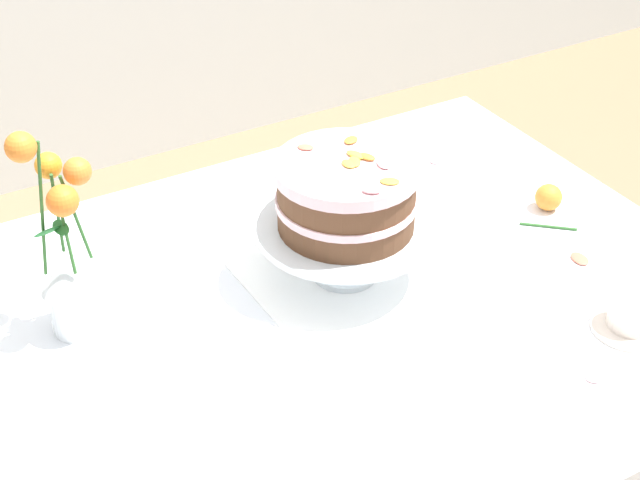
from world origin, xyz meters
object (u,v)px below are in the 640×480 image
Objects in this scene: dining_table at (308,370)px; teacup at (632,315)px; layer_cake at (346,194)px; cake_stand at (346,234)px; flower_vase at (68,263)px; fallen_rose at (548,198)px.

teacup is (0.43, -0.25, 0.12)m from dining_table.
dining_table is at bearing -144.76° from layer_cake.
layer_cake is at bearing 35.24° from dining_table.
layer_cake is 0.48m from teacup.
cake_stand is 0.44m from flower_vase.
dining_table is at bearing -144.73° from cake_stand.
fallen_rose is at bearing -1.34° from cake_stand.
cake_stand reaches higher than teacup.
flower_vase reaches higher than cake_stand.
cake_stand reaches higher than fallen_rose.
cake_stand is 0.08m from layer_cake.
fallen_rose is at bearing -1.33° from layer_cake.
teacup is (0.31, -0.34, -0.13)m from layer_cake.
dining_table is 0.29m from layer_cake.
fallen_rose is at bearing 7.73° from dining_table.
layer_cake is at bearing 178.67° from fallen_rose.
flower_vase reaches higher than dining_table.
dining_table is 0.51m from teacup.
dining_table is 11.56× the size of teacup.
cake_stand is 2.39× the size of teacup.
teacup reaches higher than dining_table.
fallen_rose is (0.55, 0.07, 0.12)m from dining_table.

